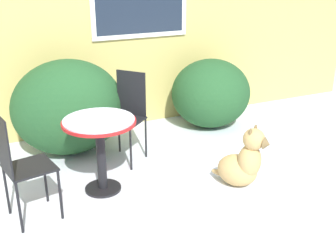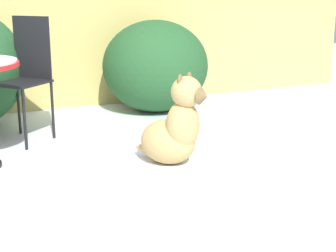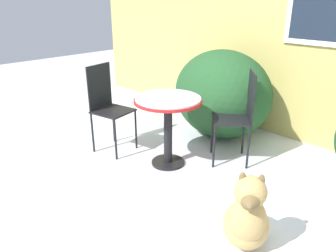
% 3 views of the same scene
% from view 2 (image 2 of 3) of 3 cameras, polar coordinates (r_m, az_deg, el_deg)
% --- Properties ---
extents(ground_plane, '(16.00, 16.00, 0.00)m').
position_cam_2_polar(ground_plane, '(3.64, -7.56, -5.37)').
color(ground_plane, silver).
extents(shrub_middle, '(1.11, 1.05, 0.96)m').
position_cam_2_polar(shrub_middle, '(5.42, -1.39, 6.65)').
color(shrub_middle, '#235128').
rests_on(shrub_middle, ground_plane).
extents(patio_chair_near_table, '(0.57, 0.57, 1.04)m').
position_cam_2_polar(patio_chair_near_table, '(4.50, -15.57, 5.71)').
color(patio_chair_near_table, black).
rests_on(patio_chair_near_table, ground_plane).
extents(dog, '(0.52, 0.58, 0.69)m').
position_cam_2_polar(dog, '(3.75, 0.72, -0.48)').
color(dog, tan).
rests_on(dog, ground_plane).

